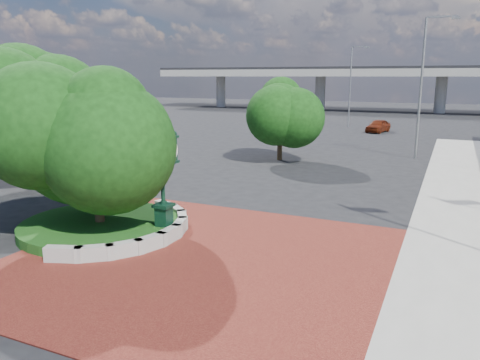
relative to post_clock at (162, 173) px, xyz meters
name	(u,v)px	position (x,y,z in m)	size (l,w,h in m)	color
ground	(213,250)	(2.40, -0.58, -2.44)	(200.00, 200.00, 0.00)	black
plaza	(199,259)	(2.40, -1.58, -2.42)	(12.00, 12.00, 0.04)	maroon
planter_wall	(149,232)	(-0.31, -0.58, -2.17)	(2.96, 6.77, 0.54)	#9E9B93
grass_bed	(100,226)	(-2.60, -0.58, -2.24)	(6.10, 6.10, 0.40)	#163F12
overpass	(408,72)	(2.18, 69.42, 4.10)	(90.00, 12.00, 7.50)	#9E9B93
tree_planter	(94,137)	(-2.60, -0.58, 1.29)	(5.20, 5.20, 6.33)	#38281C
tree_northwest	(42,111)	(-10.60, 4.42, 1.69)	(5.60, 5.60, 6.93)	#38281C
tree_street	(280,115)	(-1.60, 17.42, 0.80)	(4.40, 4.40, 5.45)	#38281C
post_clock	(162,173)	(0.00, 0.00, 0.00)	(0.94, 0.94, 4.43)	black
parked_car	(378,126)	(2.29, 38.07, -1.75)	(1.63, 4.04, 1.38)	maroon
street_lamp_near	(425,77)	(7.57, 22.24, 3.44)	(2.25, 0.29, 10.02)	slate
street_lamp_far	(352,80)	(-1.64, 42.64, 3.04)	(2.10, 0.28, 9.35)	slate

